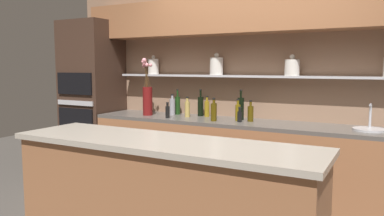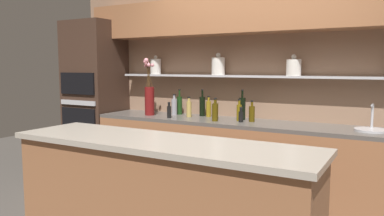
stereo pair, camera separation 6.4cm
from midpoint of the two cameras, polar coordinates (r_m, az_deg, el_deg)
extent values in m
cube|color=#937056|center=(4.42, 10.97, 3.39)|extent=(5.20, 0.10, 2.60)
cube|color=#B7B7BC|center=(4.29, 9.98, 4.77)|extent=(3.61, 0.18, 0.02)
cylinder|color=silver|center=(4.90, -5.18, 6.31)|extent=(0.14, 0.14, 0.20)
sphere|color=silver|center=(4.91, -5.20, 7.74)|extent=(0.05, 0.05, 0.05)
cylinder|color=silver|center=(4.45, 4.42, 6.37)|extent=(0.16, 0.16, 0.20)
sphere|color=silver|center=(4.46, 4.44, 8.04)|extent=(0.05, 0.05, 0.05)
cylinder|color=silver|center=(4.15, 15.66, 5.95)|extent=(0.16, 0.16, 0.17)
sphere|color=silver|center=(4.16, 15.70, 7.52)|extent=(0.05, 0.05, 0.05)
cube|color=#99603D|center=(4.24, 10.22, 13.99)|extent=(4.42, 0.34, 0.42)
cube|color=#99603D|center=(4.22, 8.71, -8.53)|extent=(3.71, 0.62, 0.88)
cube|color=#56514C|center=(4.13, 8.81, -2.35)|extent=(3.71, 0.62, 0.04)
cube|color=#99603D|center=(2.71, -4.32, -15.91)|extent=(2.15, 0.55, 0.98)
cube|color=#ADA393|center=(2.57, -4.41, -5.30)|extent=(2.21, 0.61, 0.04)
cube|color=#3D281E|center=(5.31, -14.16, 1.19)|extent=(0.69, 0.62, 2.12)
cube|color=black|center=(5.12, -16.56, -2.23)|extent=(0.58, 0.02, 0.40)
cube|color=black|center=(5.07, -16.75, 3.60)|extent=(0.58, 0.02, 0.28)
cube|color=#B7B7BC|center=(5.08, -16.66, 0.78)|extent=(0.61, 0.02, 0.06)
cylinder|color=maroon|center=(4.64, -6.09, 1.05)|extent=(0.12, 0.12, 0.35)
cylinder|color=#4C3319|center=(4.61, -6.38, 5.10)|extent=(0.02, 0.01, 0.31)
sphere|color=pink|center=(4.58, -6.80, 7.01)|extent=(0.04, 0.04, 0.04)
cylinder|color=#4C3319|center=(4.62, -6.13, 4.86)|extent=(0.02, 0.03, 0.27)
sphere|color=pink|center=(4.62, -5.65, 6.52)|extent=(0.04, 0.04, 0.04)
cylinder|color=#4C3319|center=(4.62, -6.18, 4.80)|extent=(0.01, 0.03, 0.26)
sphere|color=pink|center=(4.64, -6.65, 6.39)|extent=(0.04, 0.04, 0.04)
cylinder|color=#4C3319|center=(4.64, -6.25, 4.99)|extent=(0.04, 0.07, 0.28)
sphere|color=pink|center=(4.67, -6.51, 6.77)|extent=(0.06, 0.06, 0.06)
cylinder|color=#4C3319|center=(4.62, -6.14, 4.87)|extent=(0.07, 0.04, 0.26)
sphere|color=pink|center=(4.58, -6.21, 6.53)|extent=(0.05, 0.05, 0.05)
cylinder|color=#4C3319|center=(4.61, -6.24, 5.21)|extent=(0.04, 0.01, 0.32)
sphere|color=pink|center=(4.58, -6.60, 7.23)|extent=(0.06, 0.06, 0.06)
cylinder|color=#B7B7BC|center=(3.87, 26.00, -3.04)|extent=(0.29, 0.29, 0.02)
cylinder|color=#B7B7BC|center=(3.96, 26.18, -1.09)|extent=(0.02, 0.02, 0.22)
cylinder|color=#B7B7BC|center=(3.89, 26.21, 0.41)|extent=(0.02, 0.12, 0.02)
cylinder|color=#193814|center=(4.70, -1.53, 0.38)|extent=(0.07, 0.07, 0.22)
cylinder|color=#193814|center=(4.68, -1.53, 2.22)|extent=(0.02, 0.02, 0.08)
cylinder|color=black|center=(4.68, -1.53, 2.79)|extent=(0.03, 0.03, 0.01)
cylinder|color=olive|center=(4.47, 2.95, -0.16)|extent=(0.06, 0.06, 0.19)
cylinder|color=olive|center=(4.46, 2.96, 1.34)|extent=(0.03, 0.03, 0.05)
cylinder|color=black|center=(4.46, 2.96, 1.75)|extent=(0.03, 0.03, 0.01)
cylinder|color=tan|center=(4.45, -0.06, -0.21)|extent=(0.06, 0.06, 0.18)
cylinder|color=tan|center=(4.44, -0.06, 1.25)|extent=(0.03, 0.03, 0.04)
cylinder|color=black|center=(4.44, -0.06, 1.63)|extent=(0.03, 0.03, 0.01)
cylinder|color=brown|center=(4.16, 7.63, -0.74)|extent=(0.06, 0.06, 0.18)
cylinder|color=brown|center=(4.15, 7.66, 0.82)|extent=(0.03, 0.03, 0.05)
cylinder|color=black|center=(4.15, 7.66, 1.26)|extent=(0.03, 0.03, 0.01)
cylinder|color=#47380A|center=(4.29, 4.03, -0.48)|extent=(0.06, 0.06, 0.18)
cylinder|color=#47380A|center=(4.27, 4.05, 1.05)|extent=(0.03, 0.03, 0.05)
cylinder|color=black|center=(4.27, 4.05, 1.48)|extent=(0.03, 0.03, 0.01)
cylinder|color=#47380A|center=(4.11, 3.95, -0.71)|extent=(0.06, 0.06, 0.19)
cylinder|color=#47380A|center=(4.10, 3.96, 0.94)|extent=(0.03, 0.03, 0.05)
cylinder|color=black|center=(4.10, 3.97, 1.39)|extent=(0.03, 0.03, 0.01)
cylinder|color=#47380A|center=(4.12, 9.54, -0.91)|extent=(0.06, 0.06, 0.17)
cylinder|color=#47380A|center=(4.11, 9.57, 0.61)|extent=(0.03, 0.03, 0.05)
cylinder|color=black|center=(4.11, 9.58, 1.05)|extent=(0.03, 0.03, 0.01)
cylinder|color=gray|center=(4.64, -2.33, 0.16)|extent=(0.07, 0.07, 0.20)
cylinder|color=gray|center=(4.63, -2.34, 1.67)|extent=(0.03, 0.03, 0.04)
cylinder|color=black|center=(4.62, -2.34, 2.04)|extent=(0.03, 0.03, 0.01)
cylinder|color=black|center=(4.25, 8.08, -0.13)|extent=(0.07, 0.07, 0.25)
cylinder|color=black|center=(4.24, 8.11, 2.07)|extent=(0.02, 0.02, 0.08)
cylinder|color=black|center=(4.24, 8.12, 2.71)|extent=(0.03, 0.03, 0.01)
cylinder|color=black|center=(4.53, 1.99, 0.22)|extent=(0.07, 0.07, 0.23)
cylinder|color=black|center=(4.52, 2.00, 2.19)|extent=(0.02, 0.02, 0.08)
cylinder|color=black|center=(4.52, 2.00, 2.78)|extent=(0.03, 0.03, 0.01)
cylinder|color=black|center=(4.38, -3.10, -0.62)|extent=(0.05, 0.05, 0.14)
cylinder|color=black|center=(4.37, -3.10, 0.49)|extent=(0.03, 0.03, 0.04)
cylinder|color=black|center=(4.36, -3.10, 0.81)|extent=(0.03, 0.03, 0.01)
cylinder|color=black|center=(4.07, 7.90, -1.35)|extent=(0.05, 0.05, 0.11)
cylinder|color=black|center=(4.06, 7.92, -0.30)|extent=(0.03, 0.03, 0.04)
cylinder|color=black|center=(4.06, 7.92, 0.04)|extent=(0.03, 0.03, 0.01)
camera|label=1|loc=(0.03, -89.46, 0.06)|focal=35.00mm
camera|label=2|loc=(0.03, 90.54, -0.06)|focal=35.00mm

